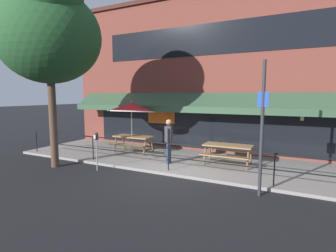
% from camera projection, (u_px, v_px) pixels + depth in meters
% --- Properties ---
extents(ground_plane, '(120.00, 120.00, 0.00)m').
position_uv_depth(ground_plane, '(164.00, 175.00, 8.96)').
color(ground_plane, black).
extents(patio_deck, '(15.00, 4.00, 0.10)m').
position_uv_depth(patio_deck, '(187.00, 161.00, 10.72)').
color(patio_deck, gray).
rests_on(patio_deck, ground).
extents(restaurant_building, '(15.00, 1.60, 7.48)m').
position_uv_depth(restaurant_building, '(206.00, 74.00, 12.27)').
color(restaurant_building, brown).
rests_on(restaurant_building, ground).
extents(patio_railing, '(13.84, 0.04, 0.97)m').
position_uv_depth(patio_railing, '(168.00, 151.00, 9.13)').
color(patio_railing, black).
rests_on(patio_railing, patio_deck).
extents(picnic_table_left, '(1.80, 1.42, 0.76)m').
position_uv_depth(picnic_table_left, '(133.00, 139.00, 12.06)').
color(picnic_table_left, '#997047').
rests_on(picnic_table_left, patio_deck).
extents(picnic_table_centre, '(1.80, 1.42, 0.76)m').
position_uv_depth(picnic_table_centre, '(228.00, 149.00, 9.92)').
color(picnic_table_centre, '#997047').
rests_on(picnic_table_centre, patio_deck).
extents(patio_umbrella_left, '(2.14, 2.14, 2.38)m').
position_uv_depth(patio_umbrella_left, '(131.00, 107.00, 11.78)').
color(patio_umbrella_left, '#B7B2A8').
rests_on(patio_umbrella_left, patio_deck).
extents(pedestrian_walking, '(0.33, 0.61, 1.71)m').
position_uv_depth(pedestrian_walking, '(169.00, 139.00, 10.07)').
color(pedestrian_walking, navy).
rests_on(pedestrian_walking, patio_deck).
extents(parking_meter_near, '(0.15, 0.16, 1.42)m').
position_uv_depth(parking_meter_near, '(96.00, 140.00, 9.36)').
color(parking_meter_near, gray).
rests_on(parking_meter_near, ground).
extents(street_sign_pole, '(0.28, 0.09, 3.64)m').
position_uv_depth(street_sign_pole, '(262.00, 128.00, 6.93)').
color(street_sign_pole, '#2D2D33').
rests_on(street_sign_pole, ground).
extents(street_tree_curbside, '(3.91, 3.51, 7.06)m').
position_uv_depth(street_tree_curbside, '(49.00, 31.00, 9.35)').
color(street_tree_curbside, brown).
rests_on(street_tree_curbside, ground).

